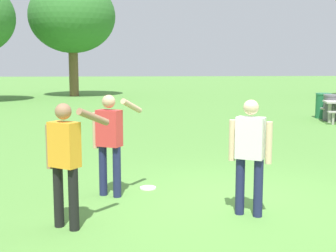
{
  "coord_description": "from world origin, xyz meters",
  "views": [
    {
      "loc": [
        -1.39,
        -6.85,
        2.16
      ],
      "look_at": [
        -0.82,
        1.37,
        1.0
      ],
      "focal_mm": 49.21,
      "sensor_mm": 36.0,
      "label": 1
    }
  ],
  "objects_px": {
    "frisbee": "(148,188)",
    "trash_can_beside_table": "(331,107)",
    "trash_can_further_along": "(323,106)",
    "tree_far_right": "(72,17)",
    "person_catcher": "(250,150)",
    "person_bystander": "(65,156)",
    "person_thrower": "(110,137)"
  },
  "relations": [
    {
      "from": "person_thrower",
      "to": "trash_can_beside_table",
      "type": "distance_m",
      "value": 11.8
    },
    {
      "from": "person_catcher",
      "to": "trash_can_further_along",
      "type": "bearing_deg",
      "value": 62.94
    },
    {
      "from": "trash_can_further_along",
      "to": "trash_can_beside_table",
      "type": "bearing_deg",
      "value": -90.0
    },
    {
      "from": "person_catcher",
      "to": "trash_can_beside_table",
      "type": "relative_size",
      "value": 1.71
    },
    {
      "from": "person_catcher",
      "to": "frisbee",
      "type": "distance_m",
      "value": 2.23
    },
    {
      "from": "person_bystander",
      "to": "trash_can_further_along",
      "type": "xyz_separation_m",
      "value": [
        8.04,
        11.2,
        -0.48
      ]
    },
    {
      "from": "frisbee",
      "to": "tree_far_right",
      "type": "bearing_deg",
      "value": 100.73
    },
    {
      "from": "person_bystander",
      "to": "trash_can_beside_table",
      "type": "height_order",
      "value": "person_bystander"
    },
    {
      "from": "person_bystander",
      "to": "tree_far_right",
      "type": "height_order",
      "value": "tree_far_right"
    },
    {
      "from": "person_bystander",
      "to": "frisbee",
      "type": "bearing_deg",
      "value": 58.66
    },
    {
      "from": "person_catcher",
      "to": "trash_can_further_along",
      "type": "relative_size",
      "value": 1.71
    },
    {
      "from": "frisbee",
      "to": "trash_can_beside_table",
      "type": "relative_size",
      "value": 0.29
    },
    {
      "from": "person_thrower",
      "to": "person_bystander",
      "type": "bearing_deg",
      "value": -108.86
    },
    {
      "from": "person_catcher",
      "to": "person_bystander",
      "type": "distance_m",
      "value": 2.51
    },
    {
      "from": "frisbee",
      "to": "trash_can_further_along",
      "type": "distance_m",
      "value": 11.69
    },
    {
      "from": "trash_can_beside_table",
      "to": "person_catcher",
      "type": "bearing_deg",
      "value": -118.7
    },
    {
      "from": "person_catcher",
      "to": "trash_can_beside_table",
      "type": "height_order",
      "value": "person_catcher"
    },
    {
      "from": "person_bystander",
      "to": "trash_can_beside_table",
      "type": "relative_size",
      "value": 1.71
    },
    {
      "from": "trash_can_beside_table",
      "to": "person_bystander",
      "type": "bearing_deg",
      "value": -127.5
    },
    {
      "from": "trash_can_beside_table",
      "to": "trash_can_further_along",
      "type": "bearing_deg",
      "value": 90.0
    },
    {
      "from": "frisbee",
      "to": "person_catcher",
      "type": "bearing_deg",
      "value": -46.69
    },
    {
      "from": "trash_can_beside_table",
      "to": "trash_can_further_along",
      "type": "height_order",
      "value": "same"
    },
    {
      "from": "trash_can_further_along",
      "to": "person_thrower",
      "type": "bearing_deg",
      "value": -127.67
    },
    {
      "from": "person_bystander",
      "to": "tree_far_right",
      "type": "relative_size",
      "value": 0.23
    },
    {
      "from": "person_bystander",
      "to": "trash_can_further_along",
      "type": "distance_m",
      "value": 13.79
    },
    {
      "from": "trash_can_further_along",
      "to": "tree_far_right",
      "type": "distance_m",
      "value": 16.84
    },
    {
      "from": "person_catcher",
      "to": "tree_far_right",
      "type": "bearing_deg",
      "value": 103.39
    },
    {
      "from": "person_catcher",
      "to": "tree_far_right",
      "type": "xyz_separation_m",
      "value": [
        -5.44,
        22.85,
        3.92
      ]
    },
    {
      "from": "person_catcher",
      "to": "person_bystander",
      "type": "bearing_deg",
      "value": -172.4
    },
    {
      "from": "trash_can_beside_table",
      "to": "tree_far_right",
      "type": "relative_size",
      "value": 0.13
    },
    {
      "from": "frisbee",
      "to": "trash_can_beside_table",
      "type": "height_order",
      "value": "trash_can_beside_table"
    },
    {
      "from": "person_bystander",
      "to": "tree_far_right",
      "type": "xyz_separation_m",
      "value": [
        -2.95,
        23.18,
        3.9
      ]
    }
  ]
}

